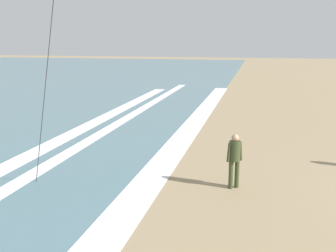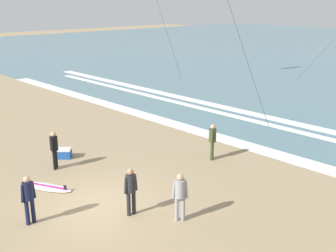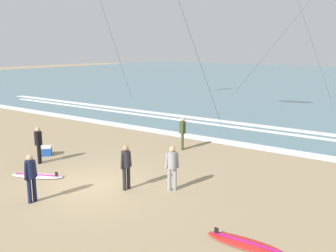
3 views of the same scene
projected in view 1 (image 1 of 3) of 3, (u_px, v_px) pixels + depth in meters
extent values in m
cube|color=white|center=(145.00, 187.00, 11.37)|extent=(47.51, 1.05, 0.01)
cube|color=white|center=(53.00, 162.00, 13.61)|extent=(47.89, 0.60, 0.01)
cylinder|color=#384223|center=(237.00, 174.00, 11.27)|extent=(0.13, 0.13, 0.82)
cylinder|color=#384223|center=(231.00, 175.00, 11.20)|extent=(0.13, 0.13, 0.82)
cylinder|color=#384223|center=(235.00, 151.00, 11.09)|extent=(0.32, 0.32, 0.58)
cylinder|color=#384223|center=(240.00, 151.00, 11.16)|extent=(0.15, 0.16, 0.56)
cylinder|color=#384223|center=(229.00, 152.00, 11.03)|extent=(0.15, 0.16, 0.56)
sphere|color=tan|center=(235.00, 138.00, 11.00)|extent=(0.21, 0.21, 0.21)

